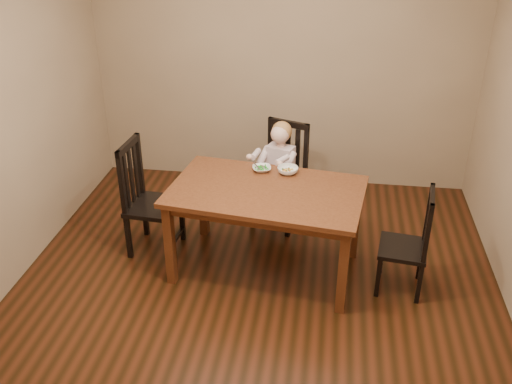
# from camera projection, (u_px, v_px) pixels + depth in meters

# --- Properties ---
(room) EXTENTS (4.01, 4.01, 2.71)m
(room) POSITION_uv_depth(u_px,v_px,m) (256.00, 135.00, 4.12)
(room) COLOR #431C0E
(room) RESTS_ON ground
(dining_table) EXTENTS (1.66, 1.13, 0.78)m
(dining_table) POSITION_uv_depth(u_px,v_px,m) (266.00, 199.00, 4.64)
(dining_table) COLOR #43210F
(dining_table) RESTS_ON room
(chair_child) EXTENTS (0.55, 0.54, 1.01)m
(chair_child) POSITION_uv_depth(u_px,v_px,m) (282.00, 177.00, 5.45)
(chair_child) COLOR black
(chair_child) RESTS_ON room
(chair_left) EXTENTS (0.46, 0.48, 1.04)m
(chair_left) POSITION_uv_depth(u_px,v_px,m) (148.00, 200.00, 5.02)
(chair_left) COLOR black
(chair_left) RESTS_ON room
(chair_right) EXTENTS (0.42, 0.43, 0.90)m
(chair_right) POSITION_uv_depth(u_px,v_px,m) (409.00, 244.00, 4.52)
(chair_right) COLOR black
(chair_right) RESTS_ON room
(toddler) EXTENTS (0.45, 0.50, 0.56)m
(toddler) POSITION_uv_depth(u_px,v_px,m) (279.00, 165.00, 5.34)
(toddler) COLOR silver
(toddler) RESTS_ON chair_child
(bowl_peas) EXTENTS (0.19, 0.19, 0.04)m
(bowl_peas) POSITION_uv_depth(u_px,v_px,m) (262.00, 169.00, 4.89)
(bowl_peas) COLOR white
(bowl_peas) RESTS_ON dining_table
(bowl_veg) EXTENTS (0.20, 0.20, 0.06)m
(bowl_veg) POSITION_uv_depth(u_px,v_px,m) (288.00, 170.00, 4.84)
(bowl_veg) COLOR white
(bowl_veg) RESTS_ON dining_table
(fork) EXTENTS (0.09, 0.11, 0.05)m
(fork) POSITION_uv_depth(u_px,v_px,m) (257.00, 167.00, 4.87)
(fork) COLOR silver
(fork) RESTS_ON bowl_peas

